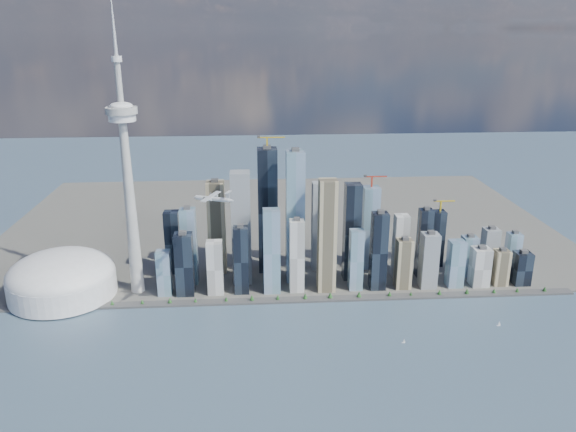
{
  "coord_description": "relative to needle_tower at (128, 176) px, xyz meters",
  "views": [
    {
      "loc": [
        -73.06,
        -708.37,
        493.06
      ],
      "look_at": [
        -7.41,
        260.0,
        167.65
      ],
      "focal_mm": 35.0,
      "sensor_mm": 36.0,
      "label": 1
    }
  ],
  "objects": [
    {
      "name": "shoreline_trees",
      "position": [
        300.0,
        -60.0,
        -227.06
      ],
      "size": [
        960.53,
        7.2,
        8.8
      ],
      "color": "#3F2D1E",
      "rests_on": "seawall"
    },
    {
      "name": "needle_tower",
      "position": [
        0.0,
        0.0,
        0.0
      ],
      "size": [
        56.0,
        56.0,
        550.5
      ],
      "color": "gray",
      "rests_on": "land"
    },
    {
      "name": "dome_stadium",
      "position": [
        -140.0,
        -10.0,
        -196.4
      ],
      "size": [
        200.0,
        200.0,
        86.0
      ],
      "color": "silver",
      "rests_on": "land"
    },
    {
      "name": "land",
      "position": [
        300.0,
        390.0,
        -234.34
      ],
      "size": [
        1400.0,
        900.0,
        3.0
      ],
      "primitive_type": "cube",
      "color": "#4C4C47",
      "rests_on": "ground"
    },
    {
      "name": "airplane",
      "position": [
        163.43,
        -126.87,
        -8.74
      ],
      "size": [
        69.76,
        62.48,
        17.63
      ],
      "rotation": [
        0.0,
        0.0,
        -0.37
      ],
      "color": "silver",
      "rests_on": "ground"
    },
    {
      "name": "seawall",
      "position": [
        300.0,
        -60.0,
        -233.84
      ],
      "size": [
        1100.0,
        22.0,
        4.0
      ],
      "primitive_type": "cube",
      "color": "#383838",
      "rests_on": "ground"
    },
    {
      "name": "ground",
      "position": [
        300.0,
        -310.0,
        -235.84
      ],
      "size": [
        4000.0,
        4000.0,
        0.0
      ],
      "primitive_type": "plane",
      "color": "#334659",
      "rests_on": "ground"
    },
    {
      "name": "skyscraper_cluster",
      "position": [
        359.61,
        26.81,
        -145.59
      ],
      "size": [
        736.0,
        142.0,
        288.69
      ],
      "color": "black",
      "rests_on": "land"
    },
    {
      "name": "sailboat_west",
      "position": [
        472.63,
        -222.22,
        -233.19
      ],
      "size": [
        5.92,
        1.58,
        8.26
      ],
      "rotation": [
        0.0,
        0.0,
        -0.0
      ],
      "color": "white",
      "rests_on": "ground"
    },
    {
      "name": "sailboat_east",
      "position": [
        653.3,
        -178.04,
        -232.71
      ],
      "size": [
        7.02,
        2.18,
        9.74
      ],
      "rotation": [
        0.0,
        0.0,
        0.06
      ],
      "color": "white",
      "rests_on": "ground"
    }
  ]
}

